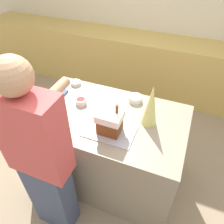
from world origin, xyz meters
name	(u,v)px	position (x,y,z in m)	size (l,w,h in m)	color
ground_plane	(108,173)	(0.00, 0.00, 0.00)	(12.00, 12.00, 0.00)	gray
wall_back	(163,5)	(0.00, 2.16, 1.30)	(8.00, 0.05, 2.60)	beige
back_cabinet_block	(151,66)	(0.00, 1.83, 0.46)	(6.00, 0.60, 0.91)	tan
kitchen_island	(108,148)	(0.00, 0.00, 0.45)	(1.43, 0.87, 0.89)	gray
baking_tray	(110,131)	(0.10, -0.17, 0.90)	(0.42, 0.28, 0.01)	#9E9EA8
gingerbread_house	(110,122)	(0.10, -0.17, 1.01)	(0.20, 0.17, 0.27)	brown
decorative_tree	(151,105)	(0.37, 0.05, 1.09)	(0.13, 0.13, 0.38)	#DBD675
candy_bowl_front_corner	(107,106)	(-0.04, 0.11, 0.92)	(0.09, 0.09, 0.04)	silver
candy_bowl_near_tray_left	(81,101)	(-0.30, 0.07, 0.92)	(0.10, 0.10, 0.05)	white
candy_bowl_near_tray_right	(76,83)	(-0.51, 0.35, 0.91)	(0.11, 0.11, 0.04)	silver
candy_bowl_behind_tray	(135,98)	(0.17, 0.31, 0.92)	(0.13, 0.13, 0.05)	white
cookbook	(58,92)	(-0.60, 0.13, 0.90)	(0.18, 0.13, 0.02)	#3F598C
person	(42,161)	(-0.25, -0.64, 0.89)	(0.45, 0.57, 1.73)	#424C6B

